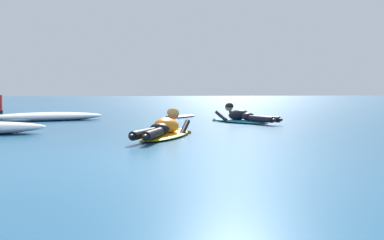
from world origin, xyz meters
TOP-DOWN VIEW (x-y plane):
  - ground_plane at (0.00, 10.00)m, footprint 120.00×120.00m
  - surfer_near at (0.91, 2.56)m, footprint 1.46×2.44m
  - surfer_far at (3.34, 5.90)m, footprint 1.31×2.47m
  - drifting_surfboard at (2.17, 8.51)m, footprint 1.54×1.75m
  - whitewater_mid_right at (-1.57, 7.74)m, footprint 3.12×1.57m

SIDE VIEW (x-z plane):
  - ground_plane at x=0.00m, z-range 0.00..0.00m
  - drifting_surfboard at x=2.17m, z-range -0.05..0.11m
  - whitewater_mid_right at x=-1.57m, z-range -0.01..0.22m
  - surfer_near at x=0.91m, z-range -0.13..0.40m
  - surfer_far at x=3.34m, z-range -0.13..0.41m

